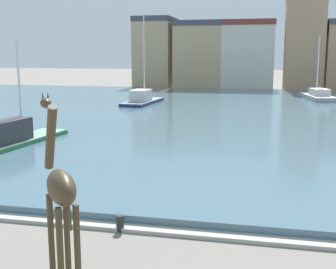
% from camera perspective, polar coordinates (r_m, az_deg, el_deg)
% --- Properties ---
extents(harbor_water, '(83.09, 51.75, 0.36)m').
position_cam_1_polar(harbor_water, '(38.54, 8.21, 2.76)').
color(harbor_water, '#476675').
rests_on(harbor_water, ground).
extents(quay_edge_coping, '(83.09, 0.50, 0.12)m').
position_cam_1_polar(quay_edge_coping, '(13.35, -0.45, -12.51)').
color(quay_edge_coping, '#ADA89E').
rests_on(quay_edge_coping, ground).
extents(giraffe_statue, '(1.83, 2.17, 4.35)m').
position_cam_1_polar(giraffe_statue, '(10.36, -13.91, -6.95)').
color(giraffe_statue, '#42331E').
rests_on(giraffe_statue, ground).
extents(sailboat_green, '(2.70, 9.15, 6.09)m').
position_cam_1_polar(sailboat_green, '(25.85, -18.71, -0.58)').
color(sailboat_green, '#236B42').
rests_on(sailboat_green, ground).
extents(sailboat_grey, '(3.69, 8.60, 7.29)m').
position_cam_1_polar(sailboat_grey, '(51.61, 18.77, 4.65)').
color(sailboat_grey, '#939399').
rests_on(sailboat_grey, ground).
extents(sailboat_navy, '(2.81, 8.30, 9.39)m').
position_cam_1_polar(sailboat_navy, '(44.69, -3.14, 4.42)').
color(sailboat_navy, navy).
rests_on(sailboat_navy, ground).
extents(mooring_bollard, '(0.24, 0.24, 0.50)m').
position_cam_1_polar(mooring_bollard, '(13.48, -6.27, -11.46)').
color(mooring_bollard, '#232326').
rests_on(mooring_bollard, ground).
extents(townhouse_narrow_midrow, '(5.82, 7.90, 10.92)m').
position_cam_1_polar(townhouse_narrow_midrow, '(70.57, -1.63, 10.62)').
color(townhouse_narrow_midrow, tan).
rests_on(townhouse_narrow_midrow, ground).
extents(townhouse_end_terrace, '(7.28, 8.01, 10.12)m').
position_cam_1_polar(townhouse_end_terrace, '(68.36, 4.23, 10.27)').
color(townhouse_end_terrace, tan).
rests_on(townhouse_end_terrace, ground).
extents(townhouse_corner_house, '(8.37, 7.11, 10.13)m').
position_cam_1_polar(townhouse_corner_house, '(67.28, 10.12, 10.14)').
color(townhouse_corner_house, beige).
rests_on(townhouse_corner_house, ground).
extents(townhouse_tall_gabled, '(5.42, 5.52, 13.77)m').
position_cam_1_polar(townhouse_tall_gabled, '(66.71, 17.36, 11.40)').
color(townhouse_tall_gabled, tan).
rests_on(townhouse_tall_gabled, ground).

